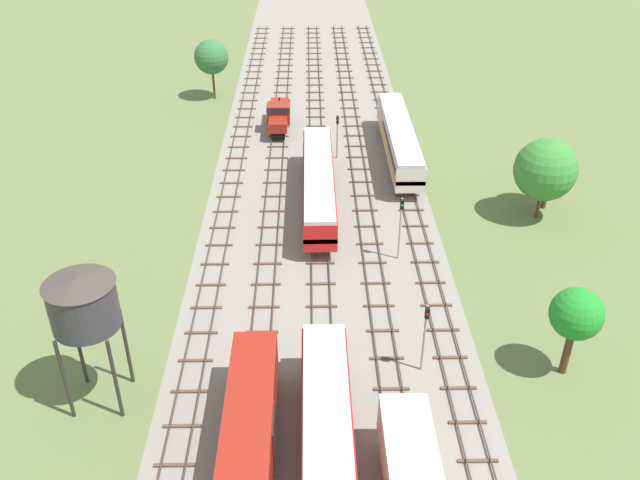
{
  "coord_description": "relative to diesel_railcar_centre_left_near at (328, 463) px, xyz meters",
  "views": [
    {
      "loc": [
        -0.85,
        -4.38,
        32.3
      ],
      "look_at": [
        0.0,
        44.93,
        1.5
      ],
      "focal_mm": 38.22,
      "sensor_mm": 36.0,
      "label": 1
    }
  ],
  "objects": [
    {
      "name": "ballast_bed",
      "position": [
        0.0,
        35.62,
        -2.59
      ],
      "size": [
        21.83,
        176.0,
        0.01
      ],
      "primitive_type": "cube",
      "color": "gray",
      "rests_on": "ground"
    },
    {
      "name": "track_left",
      "position": [
        -4.46,
        36.62,
        -2.46
      ],
      "size": [
        2.4,
        126.0,
        0.29
      ],
      "color": "#47382D",
      "rests_on": "ground"
    },
    {
      "name": "lineside_tree_0",
      "position": [
        21.8,
        32.54,
        1.91
      ],
      "size": [
        3.96,
        3.96,
        6.52
      ],
      "color": "#4C331E",
      "rests_on": "ground"
    },
    {
      "name": "signal_post_nearest",
      "position": [
        6.69,
        10.0,
        0.9
      ],
      "size": [
        0.28,
        0.47,
        5.51
      ],
      "color": "gray",
      "rests_on": "ground"
    },
    {
      "name": "water_tower",
      "position": [
        -14.37,
        7.7,
        5.2
      ],
      "size": [
        4.3,
        4.3,
        9.66
      ],
      "color": "#2D2826",
      "rests_on": "ground"
    },
    {
      "name": "diesel_railcar_centre_left_near",
      "position": [
        0.0,
        0.0,
        0.0
      ],
      "size": [
        2.96,
        20.5,
        3.8
      ],
      "color": "red",
      "rests_on": "ground"
    },
    {
      "name": "signal_post_mid",
      "position": [
        6.69,
        23.81,
        1.1
      ],
      "size": [
        0.28,
        0.47,
        5.87
      ],
      "color": "gray",
      "rests_on": "ground"
    },
    {
      "name": "track_far_left",
      "position": [
        -8.92,
        36.62,
        -2.46
      ],
      "size": [
        2.4,
        126.0,
        0.29
      ],
      "color": "#47382D",
      "rests_on": "ground"
    },
    {
      "name": "lineside_tree_2",
      "position": [
        20.62,
        30.69,
        2.38
      ],
      "size": [
        5.74,
        5.74,
        7.85
      ],
      "color": "#4C331E",
      "rests_on": "ground"
    },
    {
      "name": "ground_plane",
      "position": [
        0.0,
        35.62,
        -2.6
      ],
      "size": [
        480.0,
        480.0,
        0.0
      ],
      "primitive_type": "plane",
      "color": "#5B6B3D"
    },
    {
      "name": "freight_boxcar_left_mid",
      "position": [
        -4.45,
        2.58,
        -0.15
      ],
      "size": [
        2.87,
        14.0,
        3.6
      ],
      "color": "maroon",
      "rests_on": "ground"
    },
    {
      "name": "diesel_railcar_centre_left_midfar",
      "position": [
        0.0,
        33.17,
        0.0
      ],
      "size": [
        2.96,
        20.5,
        3.8
      ],
      "color": "red",
      "rests_on": "ground"
    },
    {
      "name": "lineside_tree_3",
      "position": [
        16.33,
        9.68,
        2.32
      ],
      "size": [
        3.49,
        3.49,
        6.73
      ],
      "color": "#4C331E",
      "rests_on": "ground"
    },
    {
      "name": "track_centre_right",
      "position": [
        8.92,
        36.62,
        -2.46
      ],
      "size": [
        2.4,
        126.0,
        0.29
      ],
      "color": "#47382D",
      "rests_on": "ground"
    },
    {
      "name": "track_centre",
      "position": [
        4.46,
        36.62,
        -2.46
      ],
      "size": [
        2.4,
        126.0,
        0.29
      ],
      "color": "#47382D",
      "rests_on": "ground"
    },
    {
      "name": "lineside_tree_1",
      "position": [
        -13.48,
        63.16,
        3.03
      ],
      "size": [
        4.46,
        4.46,
        7.88
      ],
      "color": "#4C331E",
      "rests_on": "ground"
    },
    {
      "name": "diesel_railcar_centre_right_far",
      "position": [
        8.92,
        43.55,
        0.0
      ],
      "size": [
        2.96,
        20.5,
        3.8
      ],
      "color": "beige",
      "rests_on": "ground"
    },
    {
      "name": "track_centre_left",
      "position": [
        0.0,
        36.62,
        -2.46
      ],
      "size": [
        2.4,
        126.0,
        0.29
      ],
      "color": "#47382D",
      "rests_on": "ground"
    },
    {
      "name": "signal_post_near",
      "position": [
        2.23,
        44.15,
        0.62
      ],
      "size": [
        0.28,
        0.47,
        5.04
      ],
      "color": "gray",
      "rests_on": "ground"
    },
    {
      "name": "shunter_loco_left_farther",
      "position": [
        -4.46,
        52.29,
        -0.59
      ],
      "size": [
        2.74,
        8.46,
        3.1
      ],
      "color": "maroon",
      "rests_on": "ground"
    }
  ]
}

